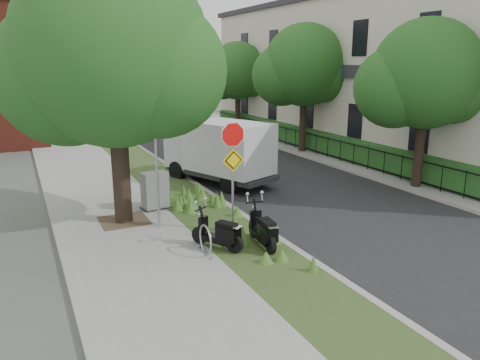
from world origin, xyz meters
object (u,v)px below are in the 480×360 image
object	(u,v)px
scooter_far	(265,233)
box_truck	(220,149)
utility_cabinet	(155,191)
scooter_near	(222,236)
sign_assembly	(233,154)

from	to	relation	value
scooter_far	box_truck	xyz separation A→B (m)	(1.73, 6.86, 0.89)
utility_cabinet	box_truck	bearing A→B (deg)	35.75
scooter_near	box_truck	xyz separation A→B (m)	(2.76, 6.51, 0.91)
scooter_far	scooter_near	bearing A→B (deg)	161.31
box_truck	utility_cabinet	xyz separation A→B (m)	(-3.35, -2.41, -0.70)
scooter_near	scooter_far	size ratio (longest dim) A/B	0.85
scooter_near	scooter_far	world-z (taller)	scooter_far
sign_assembly	utility_cabinet	distance (m)	3.70
scooter_far	utility_cabinet	distance (m)	4.74
scooter_near	box_truck	size ratio (longest dim) A/B	0.28
box_truck	sign_assembly	bearing A→B (deg)	-109.77
scooter_near	utility_cabinet	size ratio (longest dim) A/B	1.17
scooter_far	box_truck	bearing A→B (deg)	75.88
box_truck	scooter_near	bearing A→B (deg)	-112.96
sign_assembly	box_truck	xyz separation A→B (m)	(1.95, 5.41, -0.93)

